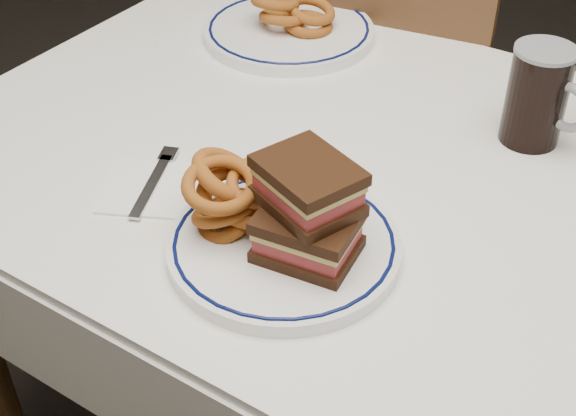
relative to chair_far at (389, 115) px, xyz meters
The scene contains 10 objects.
dining_table 0.59m from the chair_far, 67.72° to the right, with size 1.27×0.87×0.75m.
chair_far is the anchor object (origin of this frame).
main_plate 0.83m from the chair_far, 73.54° to the right, with size 0.28×0.28×0.02m.
reuben_sandwich 0.86m from the chair_far, 71.27° to the right, with size 0.14×0.13×0.12m.
onion_rings_main 0.83m from the chair_far, 78.83° to the right, with size 0.14×0.13×0.12m.
ketchup_ramekin 0.76m from the chair_far, 72.85° to the right, with size 0.05×0.05×0.03m.
beer_mug 0.62m from the chair_far, 41.68° to the right, with size 0.13×0.09×0.15m.
far_plate 0.39m from the chair_far, 109.80° to the right, with size 0.30×0.30×0.02m.
onion_rings_far 0.41m from the chair_far, 108.13° to the right, with size 0.15×0.12×0.07m.
napkin_fork 0.78m from the chair_far, 90.00° to the right, with size 0.17×0.17×0.01m.
Camera 1 is at (0.41, -0.83, 1.40)m, focal length 50.00 mm.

